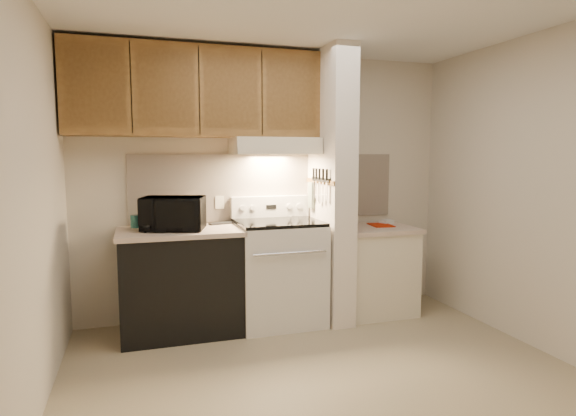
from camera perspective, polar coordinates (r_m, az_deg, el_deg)
name	(u,v)px	position (r m, az deg, el deg)	size (l,w,h in m)	color
floor	(325,376)	(3.58, 4.44, -19.24)	(3.60, 3.60, 0.00)	tan
ceiling	(329,6)	(3.37, 4.84, 22.78)	(3.60, 3.60, 0.00)	white
wall_back	(268,185)	(4.66, -2.35, 2.70)	(3.60, 0.02, 2.50)	beige
wall_left	(29,208)	(3.06, -28.36, 0.05)	(0.02, 3.00, 2.50)	beige
wall_right	(540,192)	(4.26, 27.66, 1.64)	(0.02, 3.00, 2.50)	beige
backsplash	(269,187)	(4.65, -2.31, 2.51)	(2.60, 0.02, 0.63)	#FFE8D1
range_body	(279,273)	(4.46, -1.13, -7.76)	(0.76, 0.65, 0.92)	silver
oven_window	(289,278)	(4.15, 0.12, -8.24)	(0.50, 0.01, 0.30)	black
oven_handle	(290,253)	(4.07, 0.29, -5.37)	(0.02, 0.02, 0.65)	silver
cooktop	(278,222)	(4.37, -1.14, -1.70)	(0.74, 0.64, 0.03)	black
range_backguard	(270,206)	(4.62, -2.15, 0.18)	(0.76, 0.08, 0.20)	silver
range_display	(271,207)	(4.58, -2.01, 0.13)	(0.10, 0.01, 0.04)	black
range_knob_left_outer	(242,208)	(4.51, -5.42, 0.01)	(0.05, 0.05, 0.02)	silver
range_knob_left_inner	(253,208)	(4.54, -4.19, 0.05)	(0.05, 0.05, 0.02)	silver
range_knob_right_inner	(289,206)	(4.63, 0.15, 0.20)	(0.05, 0.05, 0.02)	silver
range_knob_right_outer	(299,206)	(4.66, 1.32, 0.24)	(0.05, 0.05, 0.02)	silver
dishwasher_front	(181,284)	(4.31, -12.58, -8.73)	(1.00, 0.63, 0.87)	black
left_countertop	(180,232)	(4.22, -12.73, -2.75)	(1.04, 0.67, 0.04)	#C6AD9A
spoon_rest	(222,223)	(4.46, -7.83, -1.80)	(0.24, 0.08, 0.02)	black
teal_jar	(136,221)	(4.41, -17.53, -1.51)	(0.10, 0.10, 0.11)	#215E5B
outlet	(220,202)	(4.55, -8.10, 0.66)	(0.08, 0.01, 0.12)	beige
microwave	(173,213)	(4.18, -13.44, -0.64)	(0.51, 0.34, 0.28)	black
partition_pillar	(331,187)	(4.50, 5.11, 2.55)	(0.22, 0.70, 2.50)	white
pillar_trim	(319,181)	(4.45, 3.74, 3.16)	(0.01, 0.70, 0.04)	brown
knife_strip	(321,180)	(4.40, 3.91, 3.39)	(0.02, 0.42, 0.04)	black
knife_blade_a	(327,192)	(4.24, 4.61, 1.92)	(0.01, 0.04, 0.16)	silver
knife_handle_a	(327,175)	(4.23, 4.63, 3.94)	(0.02, 0.02, 0.10)	black
knife_blade_b	(323,192)	(4.33, 4.17, 1.87)	(0.01, 0.04, 0.18)	silver
knife_handle_b	(323,174)	(4.32, 4.18, 3.99)	(0.02, 0.02, 0.10)	black
knife_blade_c	(320,193)	(4.40, 3.76, 1.82)	(0.01, 0.04, 0.20)	silver
knife_handle_c	(319,174)	(4.40, 3.75, 4.04)	(0.02, 0.02, 0.10)	black
knife_blade_d	(316,190)	(4.49, 3.34, 2.17)	(0.01, 0.04, 0.16)	silver
knife_handle_d	(316,174)	(4.47, 3.38, 4.08)	(0.02, 0.02, 0.10)	black
knife_blade_e	(313,190)	(4.55, 3.02, 2.10)	(0.01, 0.04, 0.18)	silver
knife_handle_e	(314,173)	(4.54, 3.05, 4.11)	(0.02, 0.02, 0.10)	black
oven_mitt	(311,195)	(4.61, 2.78, 1.53)	(0.03, 0.10, 0.25)	gray
right_cab_base	(374,272)	(4.82, 10.11, -7.44)	(0.70, 0.60, 0.81)	beige
right_countertop	(374,229)	(4.74, 10.21, -2.45)	(0.74, 0.64, 0.04)	#C6AD9A
red_folder	(381,225)	(4.83, 10.95, -2.00)	(0.20, 0.27, 0.01)	#AE1E02
white_box	(386,222)	(4.98, 11.57, -1.60)	(0.14, 0.09, 0.04)	white
range_hood	(274,146)	(4.44, -1.62, 7.36)	(0.78, 0.44, 0.15)	beige
hood_lip	(281,151)	(4.24, -0.83, 6.81)	(0.78, 0.04, 0.06)	beige
upper_cabinets	(197,92)	(4.38, -10.76, 13.30)	(2.18, 0.33, 0.77)	brown
cab_door_a	(95,86)	(4.20, -21.93, 13.27)	(0.46, 0.01, 0.63)	brown
cab_gap_a	(131,87)	(4.19, -18.11, 13.43)	(0.01, 0.01, 0.73)	black
cab_door_b	(166,89)	(4.20, -14.29, 13.53)	(0.46, 0.01, 0.63)	brown
cab_gap_b	(199,90)	(4.22, -10.49, 13.58)	(0.01, 0.01, 0.73)	black
cab_door_c	(231,91)	(4.27, -6.76, 13.56)	(0.46, 0.01, 0.63)	brown
cab_gap_c	(262,93)	(4.33, -3.11, 13.49)	(0.01, 0.01, 0.73)	black
cab_door_d	(292,94)	(4.40, 0.42, 13.38)	(0.46, 0.01, 0.63)	brown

